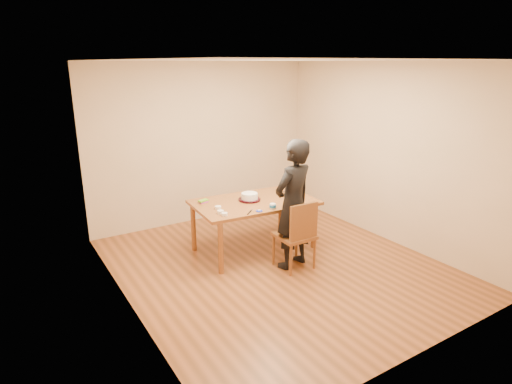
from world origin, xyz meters
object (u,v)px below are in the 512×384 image
dining_table (254,202)px  dining_chair (294,236)px  cake (249,196)px  person (293,205)px  cake_plate (250,200)px

dining_table → dining_chair: 0.84m
cake → person: person is taller
dining_chair → cake: cake is taller
cake_plate → person: (0.19, -0.79, 0.11)m
dining_table → person: (0.15, -0.73, 0.15)m
dining_table → dining_chair: bearing=-74.6°
dining_chair → cake_plate: (-0.19, 0.83, 0.31)m
dining_chair → dining_table: bearing=102.3°
dining_table → cake: bearing=130.5°
cake → person: bearing=-76.3°
dining_table → cake_plate: size_ratio=5.41×
person → dining_table: bearing=-91.8°
dining_chair → cake_plate: bearing=104.4°
cake → cake_plate: bearing=0.0°
dining_table → dining_chair: (0.15, -0.78, -0.28)m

